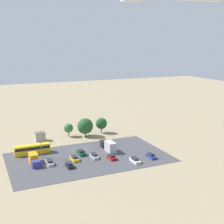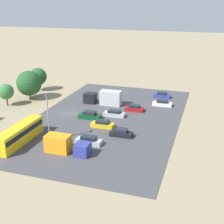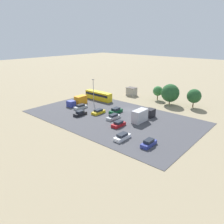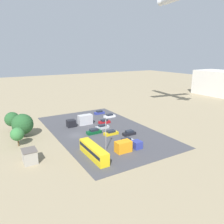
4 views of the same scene
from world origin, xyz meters
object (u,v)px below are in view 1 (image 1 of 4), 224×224
parked_car_4 (75,158)px  parked_car_7 (112,157)px  parked_car_3 (50,162)px  parked_car_5 (81,153)px  parked_car_0 (135,160)px  parked_car_6 (69,165)px  parked_car_1 (94,156)px  parked_truck_0 (109,146)px  bus (32,149)px  parked_truck_1 (34,160)px  parked_car_2 (151,156)px  shed_building (40,137)px

parked_car_4 → parked_car_7: 11.99m
parked_car_3 → parked_car_5: (-11.81, -4.49, 0.07)m
parked_car_5 → parked_car_0: bearing=-45.4°
parked_car_4 → parked_car_6: 5.79m
parked_car_1 → parked_car_4: 6.63m
parked_car_1 → parked_truck_0: size_ratio=0.50×
bus → parked_truck_1: (1.04, 9.40, -0.37)m
parked_car_0 → parked_truck_1: (29.47, -11.64, 0.75)m
bus → parked_car_5: 16.80m
parked_truck_1 → parked_car_6: bearing=142.3°
parked_car_2 → parked_car_7: 13.03m
parked_car_5 → parked_truck_0: (-10.18, -0.05, 0.94)m
parked_car_2 → parked_car_5: 23.51m
parked_car_1 → parked_car_5: size_ratio=0.99×
parked_car_5 → parked_car_6: size_ratio=1.12×
parked_car_0 → parked_car_3: size_ratio=0.98×
parked_car_2 → parked_car_3: size_ratio=0.92×
bus → parked_car_7: size_ratio=2.85×
bus → parked_car_5: (-15.02, 7.46, -1.03)m
parked_car_7 → parked_car_6: bearing=-175.9°
bus → parked_car_4: bearing=44.2°
parked_car_7 → parked_truck_1: size_ratio=0.54×
parked_car_0 → parked_truck_1: size_ratio=0.60×
parked_car_6 → parked_truck_1: bearing=142.3°
parked_car_2 → parked_car_4: size_ratio=0.95×
parked_truck_1 → parked_car_3: bearing=149.0°
parked_car_0 → parked_car_4: 19.46m
parked_car_4 → parked_car_6: parked_car_6 is taller
parked_car_5 → parked_car_6: parked_car_5 is taller
parked_car_6 → bus: bearing=116.4°
parked_car_5 → parked_car_7: (-7.71, 8.04, -0.06)m
bus → parked_car_2: (-35.01, 19.83, -1.07)m
parked_car_1 → parked_truck_1: bearing=171.9°
parked_car_1 → parked_car_4: parked_car_4 is taller
parked_car_3 → parked_car_4: bearing=1.9°
parked_car_1 → parked_car_2: parked_car_2 is taller
parked_car_6 → parked_car_4: bearing=57.0°
parked_car_2 → parked_car_5: bearing=148.3°
shed_building → parked_car_4: bearing=102.8°
parked_car_7 → parked_car_0: bearing=-44.2°
parked_car_2 → shed_building: bearing=131.0°
parked_car_0 → parked_car_7: (5.70, -5.54, 0.03)m
parked_truck_1 → parked_car_4: bearing=169.5°
parked_car_1 → parked_car_7: (-4.75, 3.40, 0.03)m
bus → parked_car_1: size_ratio=2.54×
bus → parked_car_6: bearing=26.4°
parked_car_0 → parked_car_1: (10.45, -8.93, -0.00)m
parked_truck_0 → parked_truck_1: (26.24, 1.99, -0.28)m
bus → parked_car_6: size_ratio=2.82×
parked_car_0 → parked_car_4: (17.07, -9.35, 0.00)m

